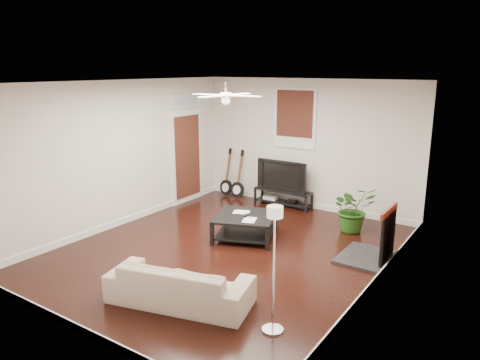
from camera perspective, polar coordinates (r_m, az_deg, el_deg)
name	(u,v)px	position (r m, az deg, el deg)	size (l,w,h in m)	color
room	(226,170)	(7.40, -1.73, 1.26)	(5.01, 6.01, 2.81)	black
brick_accent	(399,178)	(7.27, 19.29, 0.22)	(0.02, 2.20, 2.80)	brown
fireplace	(376,233)	(7.60, 16.62, -6.38)	(0.80, 1.10, 0.92)	black
window_back	(295,118)	(9.98, 6.87, 7.67)	(1.00, 0.06, 1.30)	#3A140F
door_left	(187,148)	(10.39, -6.69, 4.02)	(0.08, 1.00, 2.50)	white
tv_stand	(283,198)	(10.22, 5.40, -2.25)	(1.32, 0.35, 0.37)	black
tv	(284,175)	(10.10, 5.53, 0.65)	(1.18, 0.15, 0.68)	black
coffee_table	(245,227)	(8.29, 0.66, -5.85)	(1.03, 1.03, 0.43)	black
sofa	(180,283)	(6.16, -7.56, -12.69)	(1.90, 0.74, 0.55)	tan
floor_lamp	(274,270)	(5.30, 4.26, -11.23)	(0.25, 0.25, 1.55)	silver
potted_plant	(353,209)	(8.82, 14.00, -3.50)	(0.80, 0.69, 0.89)	#245718
guitar_left	(226,172)	(10.89, -1.78, 0.97)	(0.36, 0.25, 1.16)	black
guitar_right	(237,174)	(10.67, -0.34, 0.71)	(0.36, 0.25, 1.16)	black
ceiling_fan	(226,95)	(7.23, -1.80, 10.57)	(1.24, 1.24, 0.32)	white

